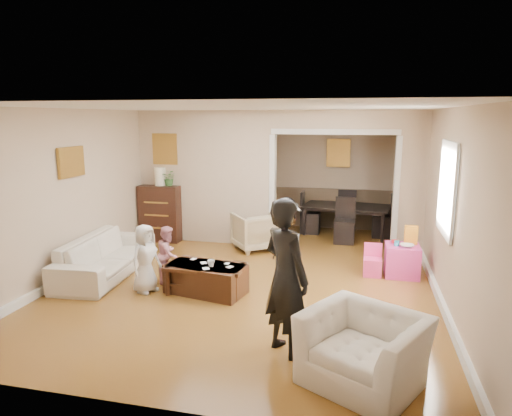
% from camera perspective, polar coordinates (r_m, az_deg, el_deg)
% --- Properties ---
extents(floor, '(7.00, 7.00, 0.00)m').
position_cam_1_polar(floor, '(7.37, -0.36, -8.33)').
color(floor, '#A26A29').
rests_on(floor, ground).
extents(partition_left, '(2.75, 0.18, 2.60)m').
position_cam_1_polar(partition_left, '(9.14, -6.14, 3.84)').
color(partition_left, '#C0A98D').
rests_on(partition_left, ground).
extents(partition_right, '(0.55, 0.18, 2.60)m').
position_cam_1_polar(partition_right, '(8.68, 18.67, 2.91)').
color(partition_right, '#C0A98D').
rests_on(partition_right, ground).
extents(partition_header, '(2.22, 0.18, 0.35)m').
position_cam_1_polar(partition_header, '(8.57, 9.81, 10.79)').
color(partition_header, '#C0A98D').
rests_on(partition_header, partition_right).
extents(window_pane, '(0.03, 0.95, 1.10)m').
position_cam_1_polar(window_pane, '(6.52, 22.80, 2.24)').
color(window_pane, white).
rests_on(window_pane, ground).
extents(framed_art_partition, '(0.45, 0.03, 0.55)m').
position_cam_1_polar(framed_art_partition, '(9.30, -11.27, 7.22)').
color(framed_art_partition, brown).
rests_on(framed_art_partition, partition_left).
extents(framed_art_sofa_wall, '(0.03, 0.55, 0.40)m').
position_cam_1_polar(framed_art_sofa_wall, '(7.55, -22.03, 5.34)').
color(framed_art_sofa_wall, brown).
extents(framed_art_alcove, '(0.45, 0.03, 0.55)m').
position_cam_1_polar(framed_art_alcove, '(10.24, 10.24, 6.77)').
color(framed_art_alcove, brown).
extents(sofa, '(0.98, 2.17, 0.62)m').
position_cam_1_polar(sofa, '(7.69, -18.19, -5.66)').
color(sofa, beige).
rests_on(sofa, ground).
extents(armchair_back, '(1.06, 1.06, 0.70)m').
position_cam_1_polar(armchair_back, '(8.67, -0.08, -2.89)').
color(armchair_back, '#C4B688').
rests_on(armchair_back, ground).
extents(armchair_front, '(1.35, 1.30, 0.68)m').
position_cam_1_polar(armchair_front, '(4.59, 13.27, -16.77)').
color(armchair_front, beige).
rests_on(armchair_front, ground).
extents(dresser, '(0.82, 0.46, 1.13)m').
position_cam_1_polar(dresser, '(9.46, -11.68, -0.60)').
color(dresser, black).
rests_on(dresser, ground).
extents(table_lamp, '(0.22, 0.22, 0.36)m').
position_cam_1_polar(table_lamp, '(9.34, -11.86, 3.87)').
color(table_lamp, '#FDF7CE').
rests_on(table_lamp, dresser).
extents(potted_plant, '(0.28, 0.25, 0.31)m').
position_cam_1_polar(potted_plant, '(9.26, -10.73, 3.71)').
color(potted_plant, '#3D6C30').
rests_on(potted_plant, dresser).
extents(coffee_table, '(1.19, 0.76, 0.41)m').
position_cam_1_polar(coffee_table, '(6.64, -6.26, -8.76)').
color(coffee_table, '#391F12').
rests_on(coffee_table, ground).
extents(coffee_cup, '(0.12, 0.12, 0.10)m').
position_cam_1_polar(coffee_cup, '(6.48, -5.61, -6.87)').
color(coffee_cup, silver).
rests_on(coffee_cup, coffee_table).
extents(play_table, '(0.52, 0.52, 0.50)m').
position_cam_1_polar(play_table, '(7.62, 17.72, -6.24)').
color(play_table, '#DD3A99').
rests_on(play_table, ground).
extents(cereal_box, '(0.20, 0.07, 0.30)m').
position_cam_1_polar(cereal_box, '(7.63, 18.74, -3.19)').
color(cereal_box, yellow).
rests_on(cereal_box, play_table).
extents(cyan_cup, '(0.08, 0.08, 0.08)m').
position_cam_1_polar(cyan_cup, '(7.49, 17.12, -4.22)').
color(cyan_cup, '#23A9B2').
rests_on(cyan_cup, play_table).
extents(toy_block, '(0.10, 0.08, 0.05)m').
position_cam_1_polar(toy_block, '(7.66, 16.88, -3.99)').
color(toy_block, red).
rests_on(toy_block, play_table).
extents(play_bowl, '(0.21, 0.21, 0.05)m').
position_cam_1_polar(play_bowl, '(7.44, 18.30, -4.51)').
color(play_bowl, silver).
rests_on(play_bowl, play_table).
extents(dining_table, '(1.92, 1.26, 0.63)m').
position_cam_1_polar(dining_table, '(9.91, 11.11, -1.52)').
color(dining_table, black).
rests_on(dining_table, ground).
extents(adult_person, '(0.73, 0.71, 1.68)m').
position_cam_1_polar(adult_person, '(4.82, 3.75, -8.55)').
color(adult_person, black).
rests_on(adult_person, ground).
extents(child_kneel_a, '(0.47, 0.57, 0.99)m').
position_cam_1_polar(child_kneel_a, '(6.74, -13.62, -6.13)').
color(child_kneel_a, silver).
rests_on(child_kneel_a, ground).
extents(child_kneel_b, '(0.39, 0.47, 0.87)m').
position_cam_1_polar(child_kneel_b, '(7.08, -10.87, -5.67)').
color(child_kneel_b, '#C97E87').
rests_on(child_kneel_b, ground).
extents(child_toddler, '(0.50, 0.39, 0.79)m').
position_cam_1_polar(child_toddler, '(7.02, 3.92, -5.97)').
color(child_toddler, black).
rests_on(child_toddler, ground).
extents(craft_papers, '(0.73, 0.48, 0.00)m').
position_cam_1_polar(craft_papers, '(6.57, -5.66, -7.02)').
color(craft_papers, white).
rests_on(craft_papers, coffee_table).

